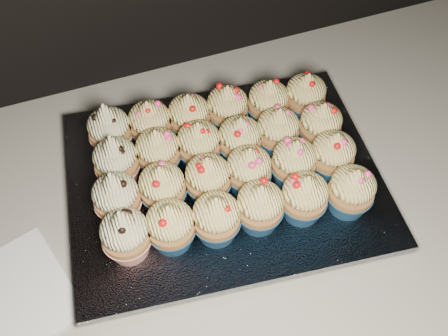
% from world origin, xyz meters
% --- Properties ---
extents(cabinet, '(2.40, 0.60, 0.86)m').
position_xyz_m(cabinet, '(0.00, 1.70, 0.43)').
color(cabinet, black).
rests_on(cabinet, ground).
extents(worktop, '(2.44, 0.64, 0.04)m').
position_xyz_m(worktop, '(0.00, 1.70, 0.88)').
color(worktop, beige).
rests_on(worktop, cabinet).
extents(napkin, '(0.19, 0.19, 0.00)m').
position_xyz_m(napkin, '(-0.17, 1.64, 0.90)').
color(napkin, white).
rests_on(napkin, worktop).
extents(baking_tray, '(0.44, 0.36, 0.02)m').
position_xyz_m(baking_tray, '(0.15, 1.71, 0.91)').
color(baking_tray, black).
rests_on(baking_tray, worktop).
extents(foil_lining, '(0.48, 0.40, 0.01)m').
position_xyz_m(foil_lining, '(0.15, 1.71, 0.93)').
color(foil_lining, silver).
rests_on(foil_lining, baking_tray).
extents(cupcake_0, '(0.06, 0.06, 0.10)m').
position_xyz_m(cupcake_0, '(-0.01, 1.64, 0.97)').
color(cupcake_0, red).
rests_on(cupcake_0, foil_lining).
extents(cupcake_1, '(0.06, 0.06, 0.08)m').
position_xyz_m(cupcake_1, '(0.05, 1.63, 0.97)').
color(cupcake_1, navy).
rests_on(cupcake_1, foil_lining).
extents(cupcake_2, '(0.06, 0.06, 0.08)m').
position_xyz_m(cupcake_2, '(0.11, 1.63, 0.97)').
color(cupcake_2, navy).
rests_on(cupcake_2, foil_lining).
extents(cupcake_3, '(0.06, 0.06, 0.08)m').
position_xyz_m(cupcake_3, '(0.17, 1.62, 0.97)').
color(cupcake_3, navy).
rests_on(cupcake_3, foil_lining).
extents(cupcake_4, '(0.06, 0.06, 0.08)m').
position_xyz_m(cupcake_4, '(0.23, 1.61, 0.97)').
color(cupcake_4, navy).
rests_on(cupcake_4, foil_lining).
extents(cupcake_5, '(0.06, 0.06, 0.08)m').
position_xyz_m(cupcake_5, '(0.29, 1.60, 0.97)').
color(cupcake_5, navy).
rests_on(cupcake_5, foil_lining).
extents(cupcake_6, '(0.06, 0.06, 0.10)m').
position_xyz_m(cupcake_6, '(-0.00, 1.70, 0.97)').
color(cupcake_6, red).
rests_on(cupcake_6, foil_lining).
extents(cupcake_7, '(0.06, 0.06, 0.08)m').
position_xyz_m(cupcake_7, '(0.06, 1.69, 0.97)').
color(cupcake_7, navy).
rests_on(cupcake_7, foil_lining).
extents(cupcake_8, '(0.06, 0.06, 0.08)m').
position_xyz_m(cupcake_8, '(0.12, 1.69, 0.97)').
color(cupcake_8, navy).
rests_on(cupcake_8, foil_lining).
extents(cupcake_9, '(0.06, 0.06, 0.08)m').
position_xyz_m(cupcake_9, '(0.18, 1.68, 0.97)').
color(cupcake_9, navy).
rests_on(cupcake_9, foil_lining).
extents(cupcake_10, '(0.06, 0.06, 0.08)m').
position_xyz_m(cupcake_10, '(0.24, 1.67, 0.97)').
color(cupcake_10, navy).
rests_on(cupcake_10, foil_lining).
extents(cupcake_11, '(0.06, 0.06, 0.08)m').
position_xyz_m(cupcake_11, '(0.29, 1.66, 0.97)').
color(cupcake_11, navy).
rests_on(cupcake_11, foil_lining).
extents(cupcake_12, '(0.06, 0.06, 0.10)m').
position_xyz_m(cupcake_12, '(0.01, 1.76, 0.97)').
color(cupcake_12, red).
rests_on(cupcake_12, foil_lining).
extents(cupcake_13, '(0.06, 0.06, 0.08)m').
position_xyz_m(cupcake_13, '(0.07, 1.75, 0.97)').
color(cupcake_13, navy).
rests_on(cupcake_13, foil_lining).
extents(cupcake_14, '(0.06, 0.06, 0.08)m').
position_xyz_m(cupcake_14, '(0.13, 1.75, 0.97)').
color(cupcake_14, navy).
rests_on(cupcake_14, foil_lining).
extents(cupcake_15, '(0.06, 0.06, 0.08)m').
position_xyz_m(cupcake_15, '(0.18, 1.73, 0.97)').
color(cupcake_15, navy).
rests_on(cupcake_15, foil_lining).
extents(cupcake_16, '(0.06, 0.06, 0.08)m').
position_xyz_m(cupcake_16, '(0.24, 1.73, 0.97)').
color(cupcake_16, navy).
rests_on(cupcake_16, foil_lining).
extents(cupcake_17, '(0.06, 0.06, 0.08)m').
position_xyz_m(cupcake_17, '(0.30, 1.72, 0.97)').
color(cupcake_17, navy).
rests_on(cupcake_17, foil_lining).
extents(cupcake_18, '(0.06, 0.06, 0.10)m').
position_xyz_m(cupcake_18, '(0.01, 1.82, 0.97)').
color(cupcake_18, red).
rests_on(cupcake_18, foil_lining).
extents(cupcake_19, '(0.06, 0.06, 0.08)m').
position_xyz_m(cupcake_19, '(0.07, 1.81, 0.97)').
color(cupcake_19, navy).
rests_on(cupcake_19, foil_lining).
extents(cupcake_20, '(0.06, 0.06, 0.08)m').
position_xyz_m(cupcake_20, '(0.13, 1.80, 0.97)').
color(cupcake_20, navy).
rests_on(cupcake_20, foil_lining).
extents(cupcake_21, '(0.06, 0.06, 0.08)m').
position_xyz_m(cupcake_21, '(0.19, 1.80, 0.97)').
color(cupcake_21, navy).
rests_on(cupcake_21, foil_lining).
extents(cupcake_22, '(0.06, 0.06, 0.08)m').
position_xyz_m(cupcake_22, '(0.25, 1.79, 0.97)').
color(cupcake_22, navy).
rests_on(cupcake_22, foil_lining).
extents(cupcake_23, '(0.06, 0.06, 0.08)m').
position_xyz_m(cupcake_23, '(0.31, 1.78, 0.97)').
color(cupcake_23, navy).
rests_on(cupcake_23, foil_lining).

